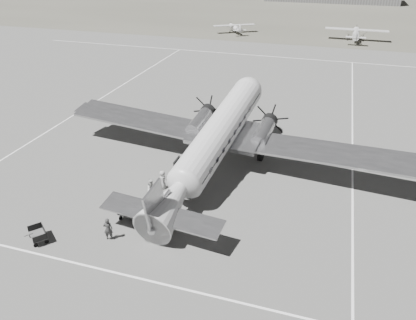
% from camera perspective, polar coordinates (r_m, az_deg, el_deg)
% --- Properties ---
extents(ground, '(260.00, 260.00, 0.00)m').
position_cam_1_polar(ground, '(35.27, 0.03, -0.84)').
color(ground, slate).
rests_on(ground, ground).
extents(taxi_line_near, '(60.00, 0.15, 0.01)m').
position_cam_1_polar(taxi_line_near, '(24.82, -10.07, -15.98)').
color(taxi_line_near, white).
rests_on(taxi_line_near, ground).
extents(taxi_line_right, '(0.15, 80.00, 0.01)m').
position_cam_1_polar(taxi_line_right, '(34.15, 19.66, -3.71)').
color(taxi_line_right, white).
rests_on(taxi_line_right, ground).
extents(taxi_line_left, '(0.15, 60.00, 0.01)m').
position_cam_1_polar(taxi_line_left, '(50.87, -16.30, 7.40)').
color(taxi_line_left, white).
rests_on(taxi_line_left, ground).
extents(taxi_line_horizon, '(90.00, 0.15, 0.01)m').
position_cam_1_polar(taxi_line_horizon, '(72.09, 9.88, 14.09)').
color(taxi_line_horizon, white).
rests_on(taxi_line_horizon, ground).
extents(grass_infield, '(260.00, 90.00, 0.01)m').
position_cam_1_polar(grass_infield, '(125.92, 13.89, 19.66)').
color(grass_infield, '#5D5B4E').
rests_on(grass_infield, ground).
extents(dc3_airliner, '(33.03, 24.58, 5.90)m').
position_cam_1_polar(dc3_airliner, '(32.94, 1.04, 2.72)').
color(dc3_airliner, silver).
rests_on(dc3_airliner, ground).
extents(light_plane_left, '(11.73, 11.16, 1.91)m').
position_cam_1_polar(light_plane_left, '(91.38, 3.81, 17.98)').
color(light_plane_left, silver).
rests_on(light_plane_left, ground).
extents(light_plane_right, '(12.25, 10.02, 2.50)m').
position_cam_1_polar(light_plane_right, '(88.25, 20.08, 16.25)').
color(light_plane_right, silver).
rests_on(light_plane_right, ground).
extents(baggage_cart_near, '(1.95, 1.45, 1.04)m').
position_cam_1_polar(baggage_cart_near, '(28.99, -10.64, -7.30)').
color(baggage_cart_near, '#505050').
rests_on(baggage_cart_near, ground).
extents(baggage_cart_far, '(1.86, 1.79, 0.86)m').
position_cam_1_polar(baggage_cart_far, '(28.90, -22.80, -9.69)').
color(baggage_cart_far, '#505050').
rests_on(baggage_cart_far, ground).
extents(ground_crew, '(0.69, 0.56, 1.63)m').
position_cam_1_polar(ground_crew, '(27.35, -13.87, -9.39)').
color(ground_crew, '#313131').
rests_on(ground_crew, ground).
extents(ramp_agent, '(0.98, 1.04, 1.69)m').
position_cam_1_polar(ramp_agent, '(30.71, -7.90, -4.10)').
color(ramp_agent, silver).
rests_on(ramp_agent, ground).
extents(passenger, '(0.73, 0.88, 1.55)m').
position_cam_1_polar(passenger, '(31.95, -6.40, -2.77)').
color(passenger, '#AAAAA8').
rests_on(passenger, ground).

